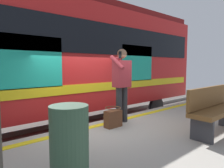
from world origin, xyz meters
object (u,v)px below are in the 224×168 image
object	(u,v)px
passenger	(122,80)
bench	(214,108)
train_carriage	(68,56)
handbag	(113,118)
trash_bin	(69,144)

from	to	relation	value
passenger	bench	world-z (taller)	passenger
train_carriage	bench	bearing A→B (deg)	97.64
bench	handbag	bearing A→B (deg)	-52.60
passenger	bench	distance (m)	2.00
handbag	trash_bin	bearing A→B (deg)	35.03
handbag	trash_bin	world-z (taller)	trash_bin
bench	passenger	bearing A→B (deg)	-64.71
train_carriage	trash_bin	world-z (taller)	train_carriage
passenger	handbag	world-z (taller)	passenger
trash_bin	train_carriage	bearing A→B (deg)	-119.44
train_carriage	passenger	world-z (taller)	train_carriage
handbag	bench	bearing A→B (deg)	127.40
train_carriage	handbag	bearing A→B (deg)	78.40
bench	trash_bin	size ratio (longest dim) A/B	1.81
train_carriage	passenger	xyz separation A→B (m)	(0.21, 2.82, -0.66)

